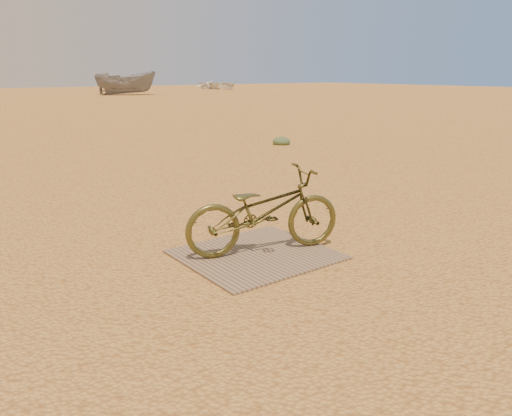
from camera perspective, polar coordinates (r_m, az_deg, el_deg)
ground at (r=4.49m, az=-2.47°, el=-8.56°), size 120.00×120.00×0.00m
plywood_board at (r=5.12m, az=0.00°, el=-5.34°), size 1.45×1.32×0.02m
bicycle at (r=5.06m, az=0.92°, el=-0.35°), size 1.73×1.01×0.86m
boat_mid_right at (r=42.28m, az=-14.65°, el=13.64°), size 5.07×3.58×1.84m
boat_far_right at (r=54.89m, az=-4.32°, el=13.93°), size 4.36×5.52×1.03m
kale_b at (r=13.00m, az=2.92°, el=7.27°), size 0.46×0.46×0.25m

